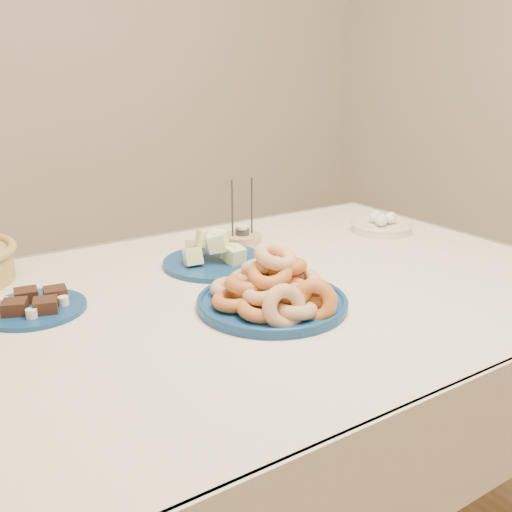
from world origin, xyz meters
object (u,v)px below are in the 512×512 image
donut_platter (274,291)px  candle_holder (242,237)px  melon_plate (216,255)px  egg_bowl (381,225)px  dining_table (245,331)px  brownie_plate (35,306)px

donut_platter → candle_holder: size_ratio=2.10×
donut_platter → melon_plate: size_ratio=1.14×
candle_holder → egg_bowl: candle_holder is taller
dining_table → egg_bowl: (0.64, 0.19, 0.13)m
donut_platter → melon_plate: donut_platter is taller
donut_platter → egg_bowl: donut_platter is taller
candle_holder → egg_bowl: 0.46m
brownie_plate → melon_plate: bearing=6.0°
dining_table → egg_bowl: bearing=16.6°
melon_plate → dining_table: bearing=-99.7°
donut_platter → dining_table: bearing=89.7°
donut_platter → brownie_plate: 0.52m
donut_platter → brownie_plate: bearing=148.7°
brownie_plate → donut_platter: bearing=-31.3°
egg_bowl → brownie_plate: bearing=-177.7°
dining_table → candle_holder: (0.20, 0.33, 0.12)m
melon_plate → donut_platter: bearing=-96.1°
donut_platter → candle_holder: candle_holder is taller
melon_plate → brownie_plate: bearing=-174.0°
candle_holder → egg_bowl: (0.44, -0.14, 0.00)m
donut_platter → egg_bowl: 0.71m
dining_table → melon_plate: 0.24m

